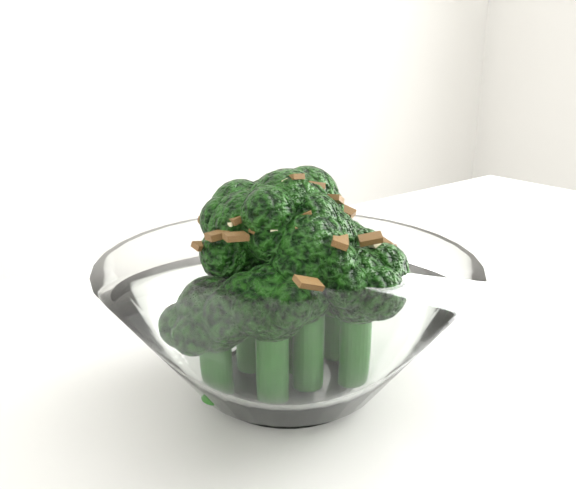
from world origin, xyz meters
name	(u,v)px	position (x,y,z in m)	size (l,w,h in m)	color
table	(467,467)	(0.04, -0.07, 0.68)	(1.34, 1.03, 0.75)	white
broccoli_dish	(289,307)	(-0.07, -0.01, 0.81)	(0.24, 0.24, 0.15)	white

